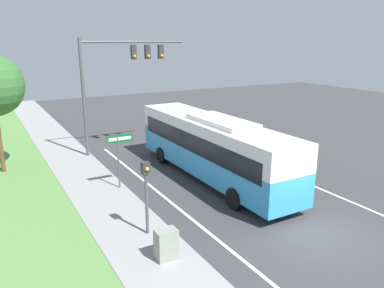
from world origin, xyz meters
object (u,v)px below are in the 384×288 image
object	(u,v)px
bus	(211,144)
signal_gantry	(119,70)
utility_cabinet	(166,244)
pedestrian_signal	(146,186)
street_sign	(119,151)

from	to	relation	value
bus	signal_gantry	xyz separation A→B (m)	(-2.43, 7.11, 3.48)
utility_cabinet	signal_gantry	bearing A→B (deg)	76.56
bus	pedestrian_signal	bearing A→B (deg)	-143.32
pedestrian_signal	street_sign	world-z (taller)	pedestrian_signal
bus	pedestrian_signal	world-z (taller)	bus
signal_gantry	utility_cabinet	distance (m)	14.20
pedestrian_signal	street_sign	size ratio (longest dim) A/B	1.03
bus	street_sign	xyz separation A→B (m)	(-4.73, 0.88, 0.12)
street_sign	bus	bearing A→B (deg)	-10.53
bus	utility_cabinet	distance (m)	8.20
signal_gantry	pedestrian_signal	distance (m)	12.00
bus	signal_gantry	distance (m)	8.28
pedestrian_signal	utility_cabinet	bearing A→B (deg)	-94.06
signal_gantry	pedestrian_signal	size ratio (longest dim) A/B	2.49
pedestrian_signal	utility_cabinet	size ratio (longest dim) A/B	2.81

